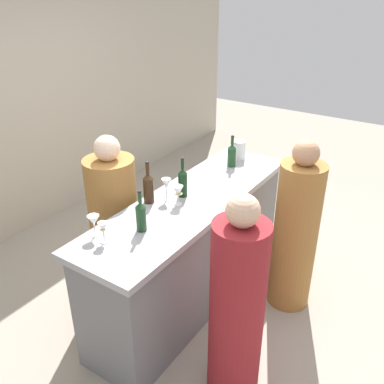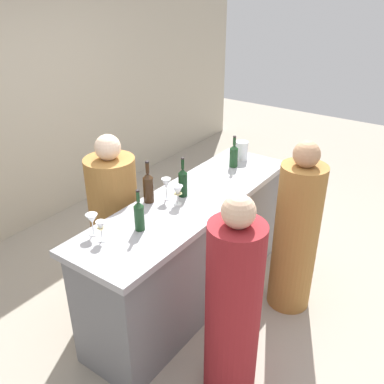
% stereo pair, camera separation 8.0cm
% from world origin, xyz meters
% --- Properties ---
extents(ground_plane, '(12.00, 12.00, 0.00)m').
position_xyz_m(ground_plane, '(0.00, 0.00, 0.00)').
color(ground_plane, '#9E9384').
extents(back_wall, '(8.00, 0.10, 2.80)m').
position_xyz_m(back_wall, '(0.00, 2.20, 1.40)').
color(back_wall, '#B2A893').
rests_on(back_wall, ground).
extents(bar_counter, '(2.18, 0.63, 0.98)m').
position_xyz_m(bar_counter, '(0.00, 0.00, 0.49)').
color(bar_counter, slate).
rests_on(bar_counter, ground).
extents(wine_bottle_leftmost_olive_green, '(0.07, 0.07, 0.30)m').
position_xyz_m(wine_bottle_leftmost_olive_green, '(-0.57, 0.02, 1.09)').
color(wine_bottle_leftmost_olive_green, '#193D1E').
rests_on(wine_bottle_leftmost_olive_green, bar_counter).
extents(wine_bottle_second_left_amber_brown, '(0.08, 0.08, 0.33)m').
position_xyz_m(wine_bottle_second_left_amber_brown, '(-0.24, 0.23, 1.10)').
color(wine_bottle_second_left_amber_brown, '#331E0F').
rests_on(wine_bottle_second_left_amber_brown, bar_counter).
extents(wine_bottle_center_dark_green, '(0.07, 0.07, 0.32)m').
position_xyz_m(wine_bottle_center_dark_green, '(-0.01, 0.08, 1.10)').
color(wine_bottle_center_dark_green, black).
rests_on(wine_bottle_center_dark_green, bar_counter).
extents(wine_bottle_second_right_olive_green, '(0.07, 0.07, 0.29)m').
position_xyz_m(wine_bottle_second_right_olive_green, '(0.71, 0.05, 1.09)').
color(wine_bottle_second_right_olive_green, '#193D1E').
rests_on(wine_bottle_second_right_olive_green, bar_counter).
extents(wine_glass_near_left, '(0.08, 0.08, 0.15)m').
position_xyz_m(wine_glass_near_left, '(-0.14, 0.03, 1.08)').
color(wine_glass_near_left, white).
rests_on(wine_glass_near_left, bar_counter).
extents(wine_glass_near_center, '(0.06, 0.06, 0.14)m').
position_xyz_m(wine_glass_near_center, '(-0.82, 0.13, 1.08)').
color(wine_glass_near_center, white).
rests_on(wine_glass_near_center, bar_counter).
extents(wine_glass_near_right, '(0.07, 0.07, 0.17)m').
position_xyz_m(wine_glass_near_right, '(-0.13, 0.15, 1.10)').
color(wine_glass_near_right, white).
rests_on(wine_glass_near_right, bar_counter).
extents(wine_glass_far_left, '(0.08, 0.08, 0.15)m').
position_xyz_m(wine_glass_far_left, '(-0.80, 0.23, 1.09)').
color(wine_glass_far_left, white).
rests_on(wine_glass_far_left, bar_counter).
extents(water_pitcher, '(0.12, 0.12, 0.18)m').
position_xyz_m(water_pitcher, '(0.89, 0.07, 1.07)').
color(water_pitcher, silver).
rests_on(water_pitcher, bar_counter).
extents(person_left_guest, '(0.40, 0.40, 1.46)m').
position_xyz_m(person_left_guest, '(-0.58, -0.72, 0.67)').
color(person_left_guest, maroon).
rests_on(person_left_guest, ground).
extents(person_center_guest, '(0.45, 0.45, 1.46)m').
position_xyz_m(person_center_guest, '(0.44, -0.70, 0.67)').
color(person_center_guest, '#9E6B33').
rests_on(person_center_guest, ground).
extents(person_right_guest, '(0.50, 0.50, 1.45)m').
position_xyz_m(person_right_guest, '(-0.28, 0.58, 0.66)').
color(person_right_guest, '#9E6B33').
rests_on(person_right_guest, ground).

